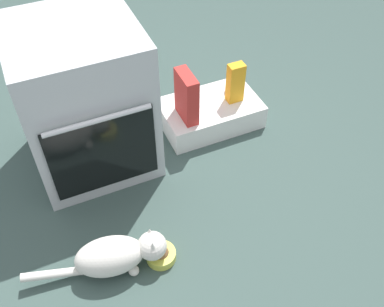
% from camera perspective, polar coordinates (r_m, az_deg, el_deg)
% --- Properties ---
extents(ground, '(8.00, 8.00, 0.00)m').
position_cam_1_polar(ground, '(2.24, -8.97, -7.57)').
color(ground, '#384C47').
extents(oven, '(0.59, 0.64, 0.78)m').
position_cam_1_polar(oven, '(2.26, -13.64, 6.64)').
color(oven, '#B7BABF').
rests_on(oven, ground).
extents(pantry_cabinet, '(0.56, 0.35, 0.15)m').
position_cam_1_polar(pantry_cabinet, '(2.61, 2.32, 5.21)').
color(pantry_cabinet, white).
rests_on(pantry_cabinet, ground).
extents(food_bowl, '(0.14, 0.14, 0.08)m').
position_cam_1_polar(food_bowl, '(2.05, -4.01, -12.81)').
color(food_bowl, '#D1D14C').
rests_on(food_bowl, ground).
extents(cat, '(0.63, 0.22, 0.19)m').
position_cam_1_polar(cat, '(1.99, -9.60, -12.67)').
color(cat, silver).
rests_on(cat, ground).
extents(juice_carton, '(0.09, 0.06, 0.24)m').
position_cam_1_polar(juice_carton, '(2.52, 5.58, 9.00)').
color(juice_carton, orange).
rests_on(juice_carton, pantry_cabinet).
extents(cereal_box, '(0.07, 0.18, 0.28)m').
position_cam_1_polar(cereal_box, '(2.39, -0.70, 7.31)').
color(cereal_box, '#B72D28').
rests_on(cereal_box, pantry_cabinet).
extents(sauce_jar, '(0.08, 0.08, 0.14)m').
position_cam_1_polar(sauce_jar, '(2.65, 5.61, 9.75)').
color(sauce_jar, '#D16023').
rests_on(sauce_jar, pantry_cabinet).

